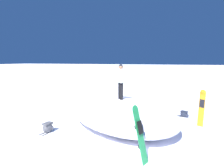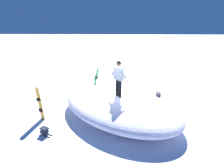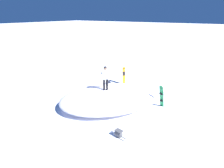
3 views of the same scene
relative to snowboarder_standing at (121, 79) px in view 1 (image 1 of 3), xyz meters
The scene contains 7 objects.
ground 2.06m from the snowboarder_standing, behind, with size 240.00×240.00×0.00m, color white.
snow_mound 1.54m from the snowboarder_standing, 87.11° to the right, with size 6.50×4.13×1.06m, color white.
snowboarder_standing is the anchor object (origin of this frame).
snowboard_primary_upright 3.89m from the snowboarder_standing, 64.26° to the right, with size 0.50×0.41×1.64m.
snowboard_secondary_upright 3.81m from the snowboarder_standing, ahead, with size 0.30×0.26×1.64m.
backpack_near 3.81m from the snowboarder_standing, 134.19° to the right, with size 0.36×0.68×0.42m.
backpack_far 3.87m from the snowboarder_standing, 30.70° to the left, with size 0.60×0.43×0.32m.
Camera 1 is at (2.75, -8.48, 2.92)m, focal length 30.58 mm.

